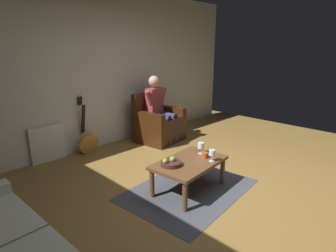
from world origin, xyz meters
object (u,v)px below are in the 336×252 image
(coffee_table, at_px, (189,165))
(fruit_bowl, at_px, (171,163))
(armchair, at_px, (158,124))
(guitar, at_px, (87,141))
(person_seated, at_px, (159,107))
(candle_jar, at_px, (205,155))
(wine_glass_near, at_px, (201,146))
(wine_glass_far, at_px, (212,153))

(coffee_table, xyz_separation_m, fruit_bowl, (0.26, -0.08, 0.09))
(armchair, relative_size, guitar, 0.96)
(person_seated, xyz_separation_m, fruit_bowl, (1.35, 1.61, -0.23))
(armchair, distance_m, guitar, 1.38)
(armchair, xyz_separation_m, fruit_bowl, (1.35, 1.65, 0.11))
(person_seated, xyz_separation_m, candle_jar, (0.87, 1.75, -0.23))
(candle_jar, bearing_deg, person_seated, -116.36)
(person_seated, height_order, wine_glass_near, person_seated)
(wine_glass_near, distance_m, wine_glass_far, 0.28)
(person_seated, bearing_deg, wine_glass_near, 55.50)
(coffee_table, bearing_deg, wine_glass_far, 133.82)
(wine_glass_near, bearing_deg, guitar, -75.36)
(wine_glass_far, relative_size, fruit_bowl, 0.60)
(armchair, bearing_deg, coffee_table, 49.20)
(person_seated, bearing_deg, wine_glass_far, 55.99)
(fruit_bowl, bearing_deg, wine_glass_far, 148.41)
(person_seated, relative_size, fruit_bowl, 5.00)
(wine_glass_near, bearing_deg, fruit_bowl, -2.06)
(coffee_table, relative_size, wine_glass_near, 6.40)
(armchair, bearing_deg, wine_glass_near, 56.18)
(wine_glass_near, bearing_deg, coffee_table, 10.38)
(armchair, xyz_separation_m, coffee_table, (1.09, 1.72, 0.02))
(fruit_bowl, bearing_deg, candle_jar, 163.89)
(person_seated, xyz_separation_m, wine_glass_near, (0.80, 1.63, -0.16))
(armchair, relative_size, coffee_table, 0.94)
(coffee_table, height_order, candle_jar, candle_jar)
(armchair, distance_m, candle_jar, 1.99)
(wine_glass_far, bearing_deg, person_seated, -115.58)
(coffee_table, relative_size, guitar, 1.02)
(guitar, relative_size, wine_glass_near, 6.28)
(person_seated, height_order, fruit_bowl, person_seated)
(person_seated, distance_m, guitar, 1.46)
(guitar, xyz_separation_m, fruit_bowl, (0.02, 2.02, 0.22))
(guitar, xyz_separation_m, wine_glass_far, (-0.43, 2.30, 0.29))
(fruit_bowl, bearing_deg, guitar, -90.70)
(guitar, xyz_separation_m, wine_glass_near, (-0.53, 2.04, 0.29))
(fruit_bowl, bearing_deg, wine_glass_near, 177.94)
(wine_glass_near, xyz_separation_m, wine_glass_far, (0.11, 0.26, -0.00))
(person_seated, xyz_separation_m, wine_glass_far, (0.90, 1.89, -0.16))
(armchair, bearing_deg, candle_jar, 55.85)
(armchair, bearing_deg, guitar, -24.15)
(armchair, distance_m, person_seated, 0.34)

